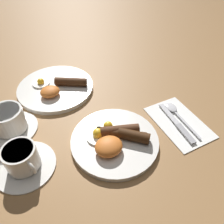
{
  "coord_description": "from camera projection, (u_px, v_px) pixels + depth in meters",
  "views": [
    {
      "loc": [
        -0.17,
        -0.34,
        0.49
      ],
      "look_at": [
        0.03,
        0.09,
        0.03
      ],
      "focal_mm": 35.0,
      "sensor_mm": 36.0,
      "label": 1
    }
  ],
  "objects": [
    {
      "name": "ground_plane",
      "position": [
        115.0,
        142.0,
        0.61
      ],
      "size": [
        3.0,
        3.0,
        0.0
      ],
      "primitive_type": "plane",
      "color": "olive"
    },
    {
      "name": "breakfast_plate_near",
      "position": [
        115.0,
        139.0,
        0.6
      ],
      "size": [
        0.24,
        0.24,
        0.05
      ],
      "color": "silver",
      "rests_on": "ground_plane"
    },
    {
      "name": "breakfast_plate_far",
      "position": [
        56.0,
        87.0,
        0.77
      ],
      "size": [
        0.26,
        0.26,
        0.04
      ],
      "color": "silver",
      "rests_on": "ground_plane"
    },
    {
      "name": "teacup_near",
      "position": [
        23.0,
        160.0,
        0.54
      ],
      "size": [
        0.15,
        0.15,
        0.07
      ],
      "color": "silver",
      "rests_on": "ground_plane"
    },
    {
      "name": "teacup_far",
      "position": [
        9.0,
        121.0,
        0.62
      ],
      "size": [
        0.15,
        0.15,
        0.08
      ],
      "color": "silver",
      "rests_on": "ground_plane"
    },
    {
      "name": "napkin",
      "position": [
        179.0,
        122.0,
        0.66
      ],
      "size": [
        0.13,
        0.2,
        0.01
      ],
      "primitive_type": "cube",
      "rotation": [
        0.0,
        0.0,
        0.02
      ],
      "color": "white",
      "rests_on": "ground_plane"
    },
    {
      "name": "knife",
      "position": [
        178.0,
        125.0,
        0.65
      ],
      "size": [
        0.03,
        0.17,
        0.01
      ],
      "rotation": [
        0.0,
        0.0,
        1.52
      ],
      "color": "silver",
      "rests_on": "napkin"
    },
    {
      "name": "spoon",
      "position": [
        174.0,
        111.0,
        0.69
      ],
      "size": [
        0.03,
        0.16,
        0.01
      ],
      "rotation": [
        0.0,
        0.0,
        1.55
      ],
      "color": "silver",
      "rests_on": "napkin"
    }
  ]
}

